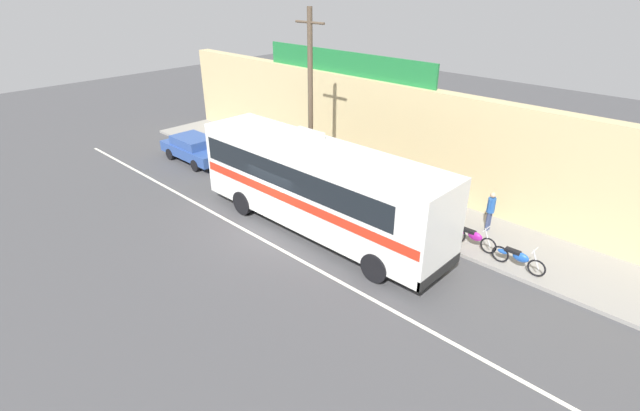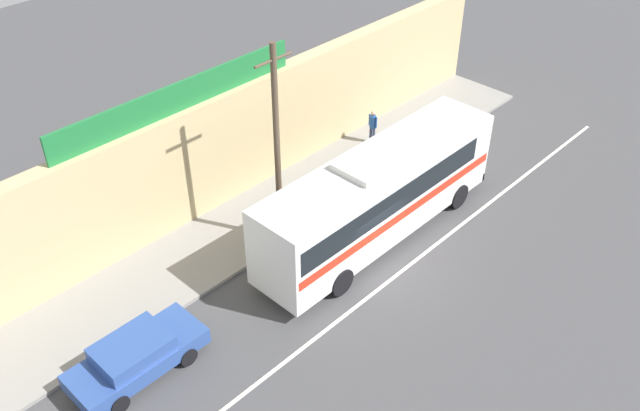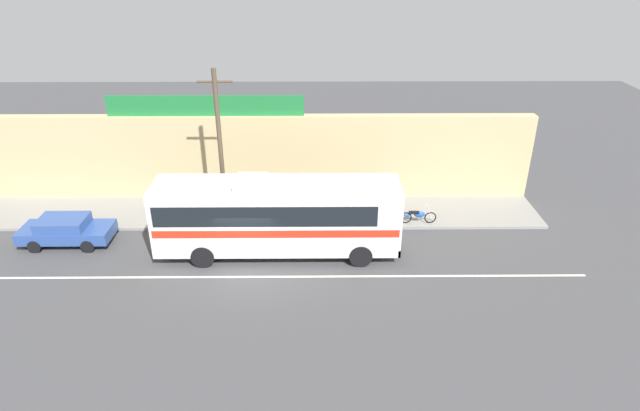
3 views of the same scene
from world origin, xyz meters
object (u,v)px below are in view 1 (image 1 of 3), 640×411
(motorcycle_green, at_px, (518,258))
(pedestrian_by_curb, at_px, (491,208))
(parked_car, at_px, (195,148))
(utility_pole, at_px, (310,103))
(intercity_bus, at_px, (316,183))
(motorcycle_blue, at_px, (473,237))

(motorcycle_green, bearing_deg, pedestrian_by_curb, 136.25)
(parked_car, bearing_deg, utility_pole, 11.26)
(intercity_bus, height_order, motorcycle_green, intercity_bus)
(intercity_bus, bearing_deg, parked_car, 174.62)
(parked_car, distance_m, pedestrian_by_curb, 15.69)
(utility_pole, height_order, pedestrian_by_curb, utility_pole)
(parked_car, relative_size, motorcycle_green, 2.28)
(utility_pole, xyz_separation_m, motorcycle_blue, (7.96, 0.43, -3.70))
(intercity_bus, distance_m, motorcycle_green, 7.67)
(utility_pole, xyz_separation_m, motorcycle_green, (9.75, 0.18, -3.70))
(parked_car, xyz_separation_m, utility_pole, (7.48, 1.49, 3.52))
(motorcycle_green, bearing_deg, utility_pole, -178.93)
(utility_pole, relative_size, motorcycle_blue, 4.36)
(parked_car, bearing_deg, motorcycle_blue, 7.09)
(motorcycle_blue, height_order, motorcycle_green, same)
(parked_car, xyz_separation_m, motorcycle_green, (17.23, 1.67, -0.17))
(parked_car, height_order, motorcycle_green, parked_car)
(intercity_bus, height_order, utility_pole, utility_pole)
(parked_car, height_order, pedestrian_by_curb, pedestrian_by_curb)
(motorcycle_blue, xyz_separation_m, pedestrian_by_curb, (-0.16, 1.62, 0.52))
(intercity_bus, height_order, motorcycle_blue, intercity_bus)
(parked_car, relative_size, motorcycle_blue, 2.35)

